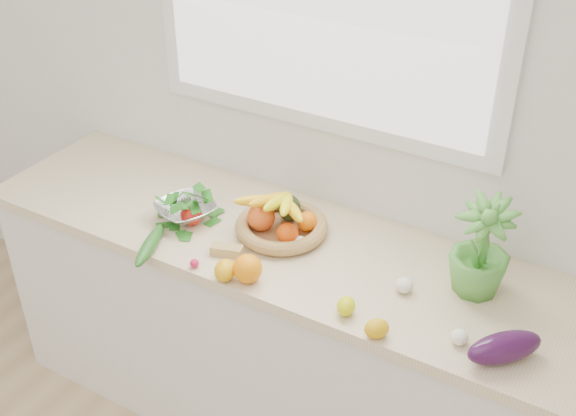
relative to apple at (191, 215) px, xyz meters
The scene contains 18 objects.
back_wall 0.64m from the apple, 50.92° to the left, with size 4.50×0.02×2.70m, color white.
counter_cabinet 0.60m from the apple, 14.75° to the left, with size 2.20×0.58×0.86m, color silver.
countertop 0.33m from the apple, 14.75° to the left, with size 2.24×0.62×0.04m, color beige.
orange_loose 0.39m from the apple, 25.98° to the right, with size 0.09×0.09×0.09m, color orange.
lemon_a 0.70m from the apple, 12.62° to the right, with size 0.06×0.07×0.06m, color #D2D50B.
lemon_b 0.83m from the apple, 13.82° to the right, with size 0.06×0.07×0.06m, color #E5A50C.
lemon_c 0.34m from the apple, 35.25° to the right, with size 0.07×0.09×0.07m, color #ECA70C.
apple is the anchor object (origin of this frame).
ginger 0.23m from the apple, 22.63° to the right, with size 0.11×0.04×0.03m, color tan.
garlic_a 0.41m from the apple, ahead, with size 0.05×0.05×0.04m, color white.
garlic_b 0.80m from the apple, ahead, with size 0.06×0.06×0.05m, color white.
garlic_c 1.03m from the apple, ahead, with size 0.05×0.05×0.04m, color white.
eggplant 1.15m from the apple, ahead, with size 0.09×0.23×0.09m, color #330E36.
cucumber 0.20m from the apple, 97.09° to the right, with size 0.05×0.25×0.05m, color #215318.
radish 0.26m from the apple, 51.30° to the right, with size 0.03×0.03×0.03m, color #D01A4B.
potted_herb 1.00m from the apple, ahead, with size 0.19×0.19×0.34m, color #4D9A38.
fruit_basket 0.32m from the apple, 20.53° to the left, with size 0.35×0.35×0.18m.
colander_with_spinach 0.04m from the apple, 158.02° to the left, with size 0.27×0.27×0.11m.
Camera 1 is at (1.06, 0.21, 2.33)m, focal length 45.00 mm.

